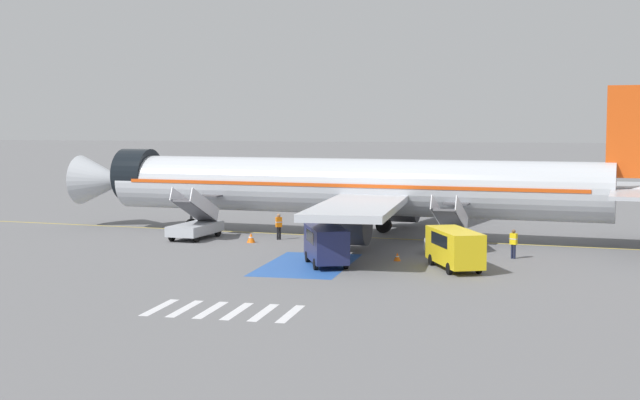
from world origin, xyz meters
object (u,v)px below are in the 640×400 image
Objects in this scene: service_van_0 at (455,246)px; service_van_1 at (326,243)px; airliner at (357,187)px; boarding_stairs_forward at (196,225)px; boarding_stairs_aft at (450,236)px; traffic_cone_0 at (251,238)px; traffic_cone_1 at (397,257)px; ground_crew_0 at (513,242)px; traffic_cone_2 at (344,250)px; ground_crew_1 at (279,225)px; fuel_tanker at (484,190)px.

service_van_1 is at bearing 158.82° from service_van_0.
airliner is 14.91m from service_van_0.
boarding_stairs_forward is at bearing 130.56° from service_van_0.
service_van_0 is at bearing -76.71° from boarding_stairs_aft.
boarding_stairs_aft is 8.21× the size of traffic_cone_0.
traffic_cone_1 is (4.27, -10.18, -3.32)m from airliner.
ground_crew_0 is (4.00, -2.42, 0.07)m from boarding_stairs_aft.
ground_crew_0 is 10.29m from traffic_cone_2.
ground_crew_0 is (10.96, -7.78, -2.55)m from airliner.
traffic_cone_0 is at bearing 107.46° from service_van_1.
service_van_1 is 11.71m from ground_crew_1.
fuel_tanker is 6.00× the size of ground_crew_0.
airliner is at bearing 98.63° from service_van_0.
boarding_stairs_forward is 1.10× the size of service_van_1.
ground_crew_1 reaches higher than traffic_cone_1.
service_van_1 reaches higher than service_van_0.
boarding_stairs_forward is 2.98× the size of ground_crew_1.
boarding_stairs_aft reaches higher than ground_crew_1.
boarding_stairs_forward is at bearing 156.22° from traffic_cone_2.
boarding_stairs_aft is 3.07× the size of ground_crew_0.
fuel_tanker is 2.16× the size of service_van_1.
ground_crew_1 is at bearing 11.45° from ground_crew_0.
service_van_0 is at bearing 9.39° from fuel_tanker.
airliner reaches higher than ground_crew_0.
traffic_cone_1 is 0.81× the size of traffic_cone_2.
ground_crew_0 is at bearing 19.73° from traffic_cone_1.
traffic_cone_0 is (-13.49, 0.96, -0.62)m from boarding_stairs_aft.
ground_crew_0 is at bearing -10.91° from traffic_cone_0.
traffic_cone_0 is (-1.44, -1.90, -0.72)m from ground_crew_1.
service_van_1 is at bearing -1.88° from fuel_tanker.
service_van_0 is (7.79, -12.51, -2.25)m from airliner.
ground_crew_0 reaches higher than traffic_cone_0.
service_van_0 is (-0.14, -36.12, -0.45)m from fuel_tanker.
airliner reaches higher than boarding_stairs_forward.
traffic_cone_1 is at bearing 103.95° from ground_crew_1.
ground_crew_0 is 7.14m from traffic_cone_1.
boarding_stairs_aft is at bearing -1.48° from ground_crew_0.
boarding_stairs_forward reaches higher than traffic_cone_0.
boarding_stairs_aft is 9.81m from service_van_1.
airliner is at bearing -8.95° from fuel_tanker.
boarding_stairs_aft is at bearing 26.34° from service_van_1.
service_van_1 is (11.48, -9.47, 0.36)m from boarding_stairs_forward.
fuel_tanker reaches higher than traffic_cone_0.
fuel_tanker is at bearing 62.69° from traffic_cone_0.
airliner is 4.39× the size of fuel_tanker.
service_van_1 is 10.07× the size of traffic_cone_1.
boarding_stairs_aft is 2.98× the size of ground_crew_1.
traffic_cone_2 is at bearing 153.97° from traffic_cone_1.
service_van_0 is 11.03× the size of traffic_cone_1.
boarding_stairs_forward is at bearing 117.74° from service_van_1.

